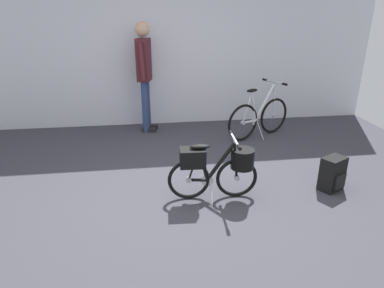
% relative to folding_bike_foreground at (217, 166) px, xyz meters
% --- Properties ---
extents(ground_plane, '(7.62, 7.62, 0.00)m').
position_rel_folding_bike_foreground_xyz_m(ground_plane, '(-0.37, 0.00, -0.39)').
color(ground_plane, '#38383F').
extents(back_wall, '(7.62, 0.10, 3.05)m').
position_rel_folding_bike_foreground_xyz_m(back_wall, '(-0.37, 2.85, 1.13)').
color(back_wall, silver).
rests_on(back_wall, ground_plane).
extents(folding_bike_foreground, '(1.02, 0.53, 0.72)m').
position_rel_folding_bike_foreground_xyz_m(folding_bike_foreground, '(0.00, 0.00, 0.00)').
color(folding_bike_foreground, black).
rests_on(folding_bike_foreground, ground_plane).
extents(display_bike_left, '(1.20, 0.68, 0.91)m').
position_rel_folding_bike_foreground_xyz_m(display_bike_left, '(1.09, 1.86, -0.05)').
color(display_bike_left, black).
rests_on(display_bike_left, ground_plane).
extents(visitor_near_wall, '(0.33, 0.52, 1.83)m').
position_rel_folding_bike_foreground_xyz_m(visitor_near_wall, '(-0.75, 2.43, 0.68)').
color(visitor_near_wall, navy).
rests_on(visitor_near_wall, ground_plane).
extents(backpack_on_floor, '(0.34, 0.31, 0.41)m').
position_rel_folding_bike_foreground_xyz_m(backpack_on_floor, '(1.39, 0.00, -0.19)').
color(backpack_on_floor, black).
rests_on(backpack_on_floor, ground_plane).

